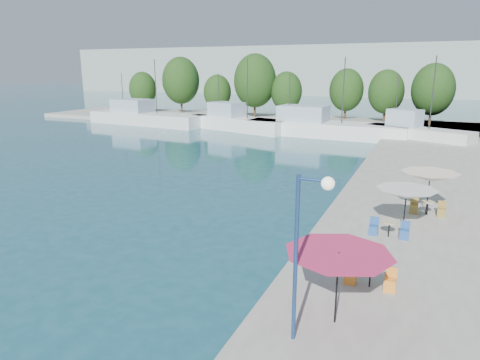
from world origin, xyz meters
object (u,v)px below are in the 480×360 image
at_px(umbrella_pink, 338,260).
at_px(umbrella_cream, 430,177).
at_px(trawler_02, 237,122).
at_px(trawler_03, 321,128).
at_px(umbrella_white, 406,194).
at_px(street_lamp, 308,230).
at_px(trawler_01, 145,117).
at_px(trawler_04, 415,134).

bearing_deg(umbrella_pink, umbrella_cream, 78.73).
xyz_separation_m(trawler_02, umbrella_pink, (22.66, -43.08, 1.65)).
distance_m(trawler_03, umbrella_cream, 32.55).
height_order(umbrella_white, street_lamp, street_lamp).
relative_size(trawler_01, trawler_03, 0.99).
bearing_deg(trawler_04, street_lamp, -67.50).
height_order(umbrella_cream, street_lamp, street_lamp).
bearing_deg(street_lamp, umbrella_cream, 79.29).
height_order(trawler_02, umbrella_cream, trawler_02).
bearing_deg(umbrella_cream, umbrella_white, -107.19).
height_order(trawler_04, umbrella_pink, trawler_04).
relative_size(trawler_02, umbrella_pink, 4.84).
xyz_separation_m(trawler_04, street_lamp, (-1.55, -42.74, 3.01)).
bearing_deg(umbrella_cream, street_lamp, -102.76).
xyz_separation_m(trawler_02, umbrella_cream, (25.14, -30.65, 1.66)).
relative_size(umbrella_pink, umbrella_white, 1.16).
height_order(trawler_01, trawler_04, same).
distance_m(trawler_04, street_lamp, 42.87).
height_order(trawler_03, street_lamp, trawler_03).
bearing_deg(trawler_01, umbrella_pink, -42.26).
bearing_deg(umbrella_white, trawler_02, 125.45).
bearing_deg(trawler_02, street_lamp, -45.99).
relative_size(trawler_02, trawler_03, 0.79).
xyz_separation_m(umbrella_pink, street_lamp, (-0.64, -1.35, 1.37)).
distance_m(trawler_04, umbrella_cream, 29.05).
xyz_separation_m(trawler_04, umbrella_cream, (1.58, -28.96, 1.66)).
bearing_deg(trawler_04, trawler_01, -158.35).
height_order(umbrella_pink, street_lamp, street_lamp).
height_order(trawler_03, umbrella_pink, trawler_03).
bearing_deg(umbrella_pink, trawler_02, 117.74).
xyz_separation_m(umbrella_cream, street_lamp, (-3.12, -13.78, 1.36)).
bearing_deg(trawler_02, trawler_04, 13.55).
bearing_deg(umbrella_white, street_lamp, -101.36).
bearing_deg(umbrella_pink, trawler_03, 103.75).
bearing_deg(umbrella_white, trawler_01, 139.47).
relative_size(trawler_03, street_lamp, 4.06).
distance_m(trawler_01, umbrella_cream, 51.43).
bearing_deg(trawler_02, umbrella_pink, -44.61).
distance_m(trawler_01, umbrella_white, 52.67).
bearing_deg(street_lamp, trawler_03, 104.58).
bearing_deg(trawler_04, umbrella_pink, -66.68).
distance_m(umbrella_pink, umbrella_white, 9.31).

